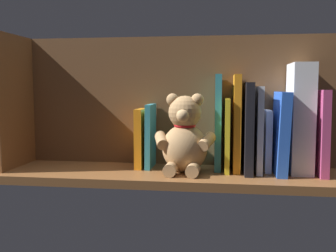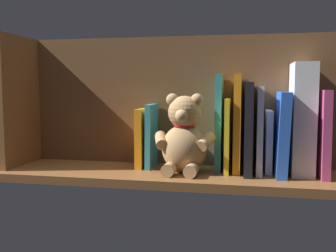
{
  "view_description": "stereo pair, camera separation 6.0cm",
  "coord_description": "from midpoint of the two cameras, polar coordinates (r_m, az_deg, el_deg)",
  "views": [
    {
      "loc": [
        -13.81,
        99.56,
        21.94
      ],
      "look_at": [
        0.0,
        0.0,
        11.99
      ],
      "focal_mm": 40.95,
      "sensor_mm": 36.0,
      "label": 1
    },
    {
      "loc": [
        -19.74,
        98.55,
        21.94
      ],
      "look_at": [
        0.0,
        0.0,
        11.99
      ],
      "focal_mm": 40.95,
      "sensor_mm": 36.0,
      "label": 2
    }
  ],
  "objects": [
    {
      "name": "dictionary_thick_white",
      "position": [
        1.04,
        17.49,
        1.08
      ],
      "size": [
        5.55,
        11.72,
        28.29
      ],
      "primitive_type": "cube",
      "color": "white",
      "rests_on": "ground_plane"
    },
    {
      "name": "book_9",
      "position": [
        1.07,
        -5.63,
        -1.8
      ],
      "size": [
        2.01,
        9.7,
        16.26
      ],
      "primitive_type": "cube",
      "color": "orange",
      "rests_on": "ground_plane"
    },
    {
      "name": "shelf_side_divider",
      "position": [
        1.16,
        -23.38,
        3.37
      ],
      "size": [
        2.4,
        18.4,
        36.5
      ],
      "primitive_type": "cube",
      "color": "brown",
      "rests_on": "ground_plane"
    },
    {
      "name": "book_7",
      "position": [
        1.03,
        5.84,
        0.54
      ],
      "size": [
        1.7,
        9.76,
        25.56
      ],
      "primitive_type": "cube",
      "color": "teal",
      "rests_on": "ground_plane"
    },
    {
      "name": "book_4",
      "position": [
        1.01,
        10.16,
        -0.25
      ],
      "size": [
        2.1,
        14.39,
        23.37
      ],
      "primitive_type": "cube",
      "color": "black",
      "rests_on": "ground_plane"
    },
    {
      "name": "book_8",
      "position": [
        1.06,
        -4.24,
        -1.49
      ],
      "size": [
        1.65,
        9.71,
        17.54
      ],
      "primitive_type": "cube",
      "rotation": [
        0.0,
        -0.01,
        0.0
      ],
      "color": "teal",
      "rests_on": "ground_plane"
    },
    {
      "name": "book_2",
      "position": [
        1.05,
        12.93,
        -2.1
      ],
      "size": [
        1.65,
        9.29,
        16.18
      ],
      "primitive_type": "cube",
      "color": "silver",
      "rests_on": "ground_plane"
    },
    {
      "name": "book_6",
      "position": [
        1.03,
        7.13,
        -1.3
      ],
      "size": [
        1.25,
        12.19,
        19.22
      ],
      "primitive_type": "cube",
      "color": "yellow",
      "rests_on": "ground_plane"
    },
    {
      "name": "shelf_back_panel",
      "position": [
        1.1,
        -0.85,
        3.74
      ],
      "size": [
        90.66,
        1.5,
        36.5
      ],
      "primitive_type": "cube",
      "color": "brown",
      "rests_on": "ground_plane"
    },
    {
      "name": "teddy_bear",
      "position": [
        1.0,
        0.76,
        -1.77
      ],
      "size": [
        16.71,
        13.4,
        20.6
      ],
      "rotation": [
        0.0,
        0.0,
        -0.04
      ],
      "color": "tan",
      "rests_on": "ground_plane"
    },
    {
      "name": "book_1",
      "position": [
        1.02,
        14.79,
        -0.98
      ],
      "size": [
        3.32,
        14.59,
        21.08
      ],
      "primitive_type": "cube",
      "rotation": [
        0.0,
        -0.03,
        0.0
      ],
      "color": "blue",
      "rests_on": "ground_plane"
    },
    {
      "name": "ground_plane",
      "position": [
        1.03,
        -1.69,
        -7.26
      ],
      "size": [
        90.66,
        24.4,
        2.2
      ],
      "primitive_type": "cube",
      "color": "brown"
    },
    {
      "name": "book_3",
      "position": [
        1.02,
        11.65,
        -0.48
      ],
      "size": [
        1.52,
        12.48,
        22.41
      ],
      "primitive_type": "cube",
      "color": "silver",
      "rests_on": "ground_plane"
    },
    {
      "name": "book_0",
      "position": [
        1.04,
        20.07,
        -0.87
      ],
      "size": [
        2.21,
        13.77,
        21.52
      ],
      "primitive_type": "cube",
      "rotation": [
        0.0,
        0.01,
        0.0
      ],
      "color": "#B23F72",
      "rests_on": "ground_plane"
    },
    {
      "name": "book_5",
      "position": [
        1.03,
        8.53,
        0.43
      ],
      "size": [
        1.84,
        11.54,
        25.43
      ],
      "primitive_type": "cube",
      "color": "orange",
      "rests_on": "ground_plane"
    }
  ]
}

